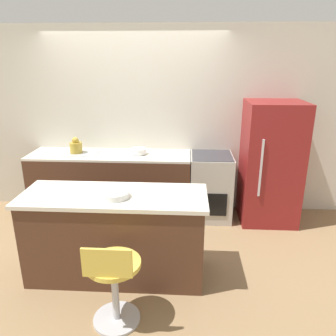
# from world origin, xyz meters

# --- Properties ---
(ground_plane) EXTENTS (14.00, 14.00, 0.00)m
(ground_plane) POSITION_xyz_m (0.00, 0.00, 0.00)
(ground_plane) COLOR #8E704C
(wall_back) EXTENTS (8.00, 0.06, 2.60)m
(wall_back) POSITION_xyz_m (0.00, 0.66, 1.30)
(wall_back) COLOR beige
(wall_back) RESTS_ON ground_plane
(back_counter) EXTENTS (2.23, 0.61, 0.91)m
(back_counter) POSITION_xyz_m (-0.33, 0.32, 0.45)
(back_counter) COLOR #4C2D1E
(back_counter) RESTS_ON ground_plane
(kitchen_island) EXTENTS (1.82, 0.66, 0.90)m
(kitchen_island) POSITION_xyz_m (0.02, -1.06, 0.45)
(kitchen_island) COLOR #4C2D1E
(kitchen_island) RESTS_ON ground_plane
(oven_range) EXTENTS (0.57, 0.62, 0.91)m
(oven_range) POSITION_xyz_m (1.07, 0.32, 0.46)
(oven_range) COLOR #B7B2A8
(oven_range) RESTS_ON ground_plane
(refrigerator) EXTENTS (0.74, 0.70, 1.64)m
(refrigerator) POSITION_xyz_m (1.86, 0.29, 0.82)
(refrigerator) COLOR maroon
(refrigerator) RESTS_ON ground_plane
(stool_chair) EXTENTS (0.45, 0.45, 0.83)m
(stool_chair) POSITION_xyz_m (0.15, -1.74, 0.42)
(stool_chair) COLOR #B7B7BC
(stool_chair) RESTS_ON ground_plane
(kettle) EXTENTS (0.17, 0.17, 0.22)m
(kettle) POSITION_xyz_m (-0.80, 0.33, 1.00)
(kettle) COLOR #B29333
(kettle) RESTS_ON back_counter
(mixing_bowl) EXTENTS (0.21, 0.21, 0.08)m
(mixing_bowl) POSITION_xyz_m (0.07, 0.33, 0.95)
(mixing_bowl) COLOR white
(mixing_bowl) RESTS_ON back_counter
(fruit_bowl) EXTENTS (0.27, 0.27, 0.06)m
(fruit_bowl) POSITION_xyz_m (0.06, -1.14, 0.93)
(fruit_bowl) COLOR white
(fruit_bowl) RESTS_ON kitchen_island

